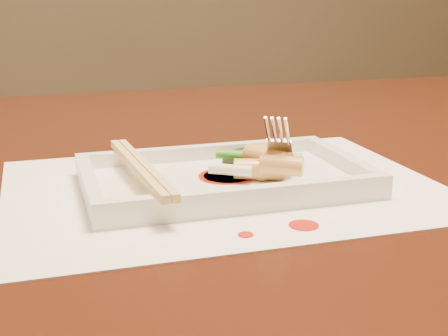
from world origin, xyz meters
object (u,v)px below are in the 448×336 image
object	(u,v)px
placemat	(224,187)
fork	(288,93)
table	(250,223)
chopstick_a	(136,167)
plate_base	(224,182)

from	to	relation	value
placemat	fork	size ratio (longest dim) A/B	2.86
table	chopstick_a	world-z (taller)	chopstick_a
placemat	table	bearing A→B (deg)	62.10
table	fork	size ratio (longest dim) A/B	10.00
table	plate_base	distance (m)	0.20
table	placemat	bearing A→B (deg)	-117.90
placemat	plate_base	size ratio (longest dim) A/B	1.54
chopstick_a	fork	distance (m)	0.16
table	chopstick_a	distance (m)	0.26
plate_base	chopstick_a	size ratio (longest dim) A/B	1.36
plate_base	chopstick_a	xyz separation A→B (m)	(-0.08, 0.00, 0.02)
table	fork	world-z (taller)	fork
chopstick_a	table	bearing A→B (deg)	43.21
plate_base	fork	world-z (taller)	fork
plate_base	fork	xyz separation A→B (m)	(0.07, 0.02, 0.08)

